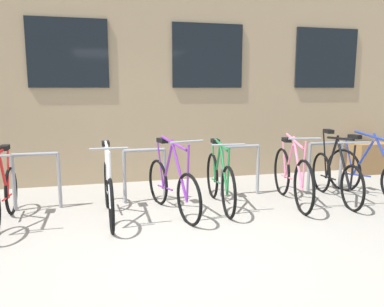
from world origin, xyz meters
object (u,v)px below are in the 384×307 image
bicycle_purple (172,186)px  bicycle_green (220,180)px  bicycle_black (336,176)px  bicycle_white (109,190)px  planter_box (369,158)px  bicycle_blue (371,173)px  bicycle_red (2,196)px  bicycle_pink (292,176)px

bicycle_purple → bicycle_green: bearing=11.2°
bicycle_purple → bicycle_black: (2.52, 0.02, -0.00)m
bicycle_white → planter_box: size_ratio=2.45×
bicycle_white → bicycle_blue: bearing=-0.3°
bicycle_blue → bicycle_black: bearing=175.3°
bicycle_white → planter_box: bearing=16.7°
bicycle_blue → bicycle_green: (-2.38, 0.17, -0.01)m
bicycle_blue → bicycle_red: 5.22m
bicycle_red → bicycle_black: 4.64m
bicycle_white → bicycle_green: size_ratio=1.01×
bicycle_white → bicycle_green: (1.56, 0.15, 0.01)m
bicycle_purple → bicycle_pink: bearing=1.2°
bicycle_purple → planter_box: bicycle_purple is taller
bicycle_blue → bicycle_green: bicycle_blue is taller
bicycle_red → bicycle_pink: (3.92, -0.00, 0.04)m
bicycle_blue → bicycle_red: bearing=179.3°
bicycle_purple → bicycle_green: 0.74m
bicycle_green → bicycle_red: bicycle_green is taller
bicycle_blue → bicycle_white: size_ratio=1.01×
bicycle_blue → bicycle_black: size_ratio=1.04×
bicycle_blue → planter_box: 1.99m
bicycle_green → bicycle_blue: bearing=-4.1°
bicycle_blue → bicycle_white: 3.94m
bicycle_white → planter_box: (5.15, 1.55, -0.07)m
bicycle_blue → planter_box: bearing=52.4°
bicycle_pink → bicycle_green: bearing=174.5°
bicycle_green → bicycle_pink: 1.08m
bicycle_blue → bicycle_red: (-5.22, 0.07, -0.02)m
bicycle_white → bicycle_red: bearing=178.0°
bicycle_purple → planter_box: size_ratio=2.35×
bicycle_green → planter_box: size_ratio=2.42×
bicycle_blue → bicycle_purple: size_ratio=1.06×
bicycle_blue → planter_box: size_ratio=2.48×
bicycle_white → bicycle_pink: (2.64, 0.04, 0.03)m
bicycle_white → bicycle_black: (3.36, 0.02, 0.00)m
planter_box → bicycle_white: bearing=-163.3°
bicycle_green → planter_box: 3.86m
bicycle_green → bicycle_black: 1.80m
bicycle_red → planter_box: bicycle_red is taller
bicycle_purple → bicycle_pink: size_ratio=0.95×
bicycle_blue → bicycle_pink: size_ratio=1.00×
bicycle_red → bicycle_green: bearing=2.1°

